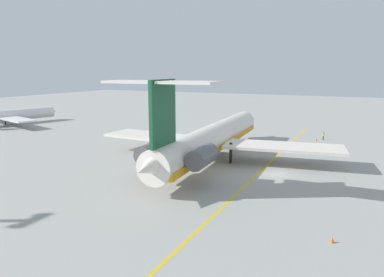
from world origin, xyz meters
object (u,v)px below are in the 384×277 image
(ground_crew_near_nose, at_px, (168,125))
(safety_cone_tail, at_px, (316,139))
(ground_crew_near_tail, at_px, (323,135))
(airliner_mid_left, at_px, (8,115))
(safety_cone_wingtip, at_px, (332,240))
(safety_cone_nose, at_px, (171,130))
(main_jetliner, at_px, (210,139))

(ground_crew_near_nose, xyz_separation_m, safety_cone_tail, (1.25, -36.74, -0.82))
(ground_crew_near_nose, height_order, ground_crew_near_tail, ground_crew_near_tail)
(airliner_mid_left, height_order, safety_cone_wingtip, airliner_mid_left)
(ground_crew_near_tail, bearing_deg, safety_cone_nose, 69.69)
(main_jetliner, bearing_deg, ground_crew_near_tail, -31.66)
(ground_crew_near_tail, distance_m, safety_cone_wingtip, 50.63)
(main_jetliner, distance_m, ground_crew_near_nose, 34.24)
(main_jetliner, xyz_separation_m, airliner_mid_left, (13.01, 67.86, -1.25))
(ground_crew_near_nose, height_order, safety_cone_wingtip, ground_crew_near_nose)
(safety_cone_wingtip, bearing_deg, main_jetliner, 43.96)
(ground_crew_near_tail, xyz_separation_m, safety_cone_nose, (-4.26, 36.42, -0.83))
(main_jetliner, height_order, safety_cone_tail, main_jetliner)
(safety_cone_wingtip, distance_m, safety_cone_tail, 49.25)
(safety_cone_tail, bearing_deg, ground_crew_near_nose, 91.94)
(main_jetliner, height_order, safety_cone_nose, main_jetliner)
(ground_crew_near_nose, xyz_separation_m, safety_cone_nose, (-1.45, -1.61, -0.82))
(airliner_mid_left, relative_size, ground_crew_near_nose, 16.93)
(main_jetliner, distance_m, ground_crew_near_tail, 32.19)
(safety_cone_nose, bearing_deg, airliner_mid_left, 103.20)
(main_jetliner, distance_m, safety_cone_nose, 32.18)
(main_jetliner, relative_size, airliner_mid_left, 1.66)
(safety_cone_nose, relative_size, safety_cone_tail, 1.00)
(safety_cone_nose, height_order, safety_cone_tail, same)
(airliner_mid_left, xyz_separation_m, safety_cone_wingtip, (-35.06, -89.12, -2.32))
(airliner_mid_left, bearing_deg, ground_crew_near_tail, -64.34)
(ground_crew_near_nose, distance_m, ground_crew_near_tail, 38.13)
(ground_crew_near_nose, bearing_deg, airliner_mid_left, -118.09)
(ground_crew_near_nose, bearing_deg, safety_cone_tail, 48.48)
(ground_crew_near_nose, bearing_deg, main_jetliner, -1.59)
(airliner_mid_left, bearing_deg, safety_cone_wingtip, -96.18)
(main_jetliner, xyz_separation_m, safety_cone_wingtip, (-22.04, -21.26, -3.58))
(safety_cone_nose, xyz_separation_m, safety_cone_tail, (2.69, -35.13, 0.00))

